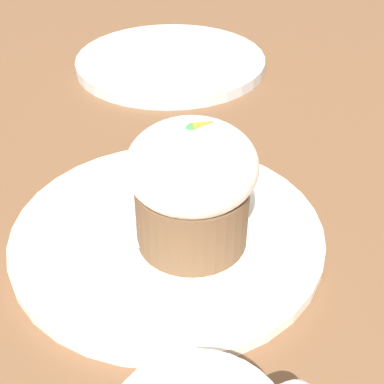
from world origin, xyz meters
The scene contains 5 objects.
ground_plane centered at (0.00, 0.00, 0.00)m, with size 4.00×4.00×0.00m, color brown.
dessert_plate centered at (0.00, 0.00, 0.01)m, with size 0.27×0.27×0.01m.
carrot_cake centered at (0.01, -0.02, 0.07)m, with size 0.10×0.10×0.11m.
spoon centered at (-0.03, 0.02, 0.01)m, with size 0.08×0.11×0.01m.
side_plate centered at (0.19, 0.31, 0.01)m, with size 0.26×0.26×0.01m.
Camera 1 is at (-0.18, -0.30, 0.31)m, focal length 50.00 mm.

